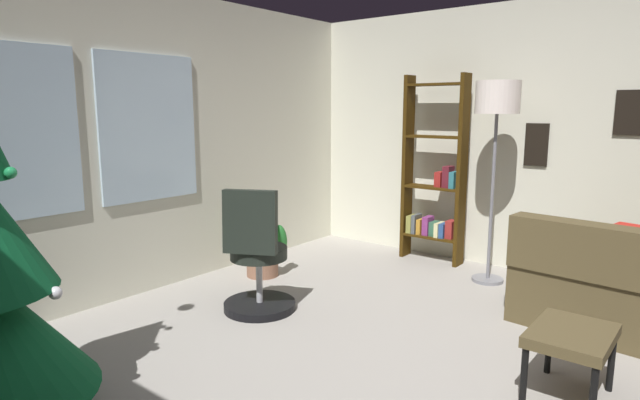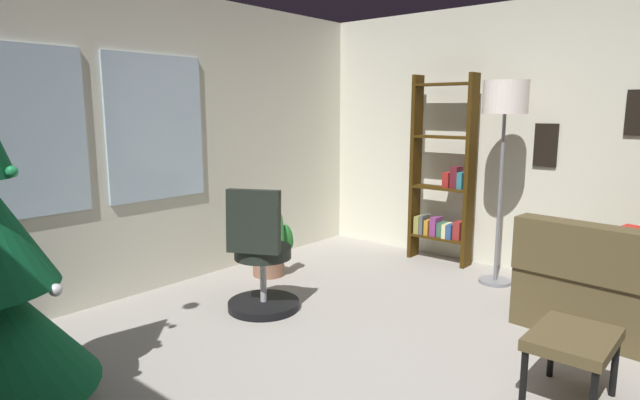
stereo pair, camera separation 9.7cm
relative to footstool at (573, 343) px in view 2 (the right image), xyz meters
The scene contains 7 objects.
wall_back_with_windows 3.48m from the footstool, 98.43° to the left, with size 5.27×0.12×2.53m.
wall_right_with_frames 2.48m from the footstool, 15.63° to the left, with size 0.12×5.29×2.53m.
footstool is the anchor object (origin of this frame).
office_chair 2.20m from the footstool, 94.57° to the left, with size 0.59×0.57×0.98m.
bookshelf 2.69m from the footstool, 42.50° to the left, with size 0.18×0.64×1.88m.
floor_lamp 2.30m from the footstool, 33.08° to the left, with size 0.38×0.38×1.79m.
potted_plant 2.82m from the footstool, 80.15° to the left, with size 0.51×0.40×0.66m.
Camera 2 is at (-2.35, -1.28, 1.55)m, focal length 29.48 mm.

